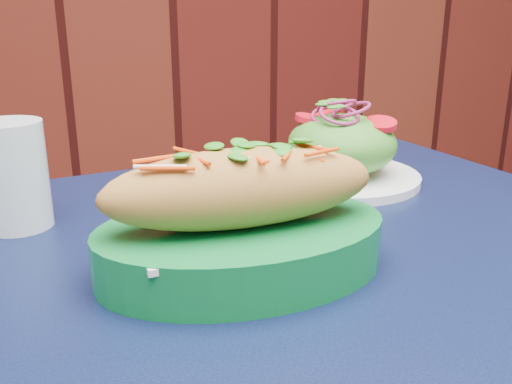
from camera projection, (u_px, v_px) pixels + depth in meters
name	position (u px, v px, depth m)	size (l,w,h in m)	color
cafe_table	(329.00, 329.00, 0.61)	(0.91, 0.91, 0.75)	black
banh_mi_basket	(242.00, 221.00, 0.53)	(0.28, 0.18, 0.13)	#0C6F2E
salad_plate	(341.00, 150.00, 0.80)	(0.22, 0.22, 0.12)	white
water_glass	(13.00, 175.00, 0.63)	(0.07, 0.07, 0.12)	silver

